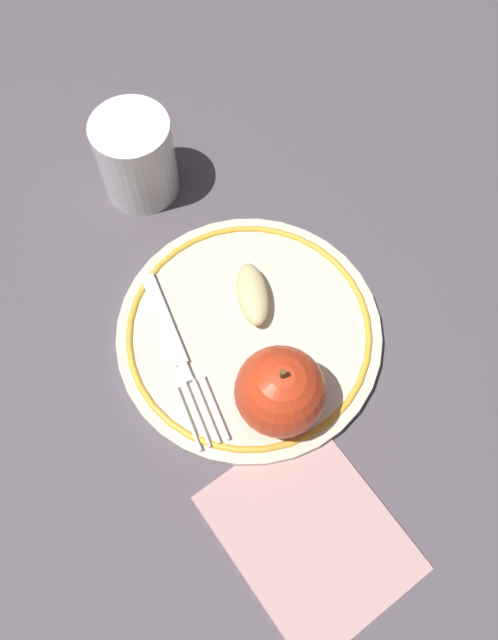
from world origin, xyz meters
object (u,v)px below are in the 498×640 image
Objects in this scene: plate at (249,332)px; drinking_glass at (136,158)px; apple_slice_front at (252,294)px; apple_red_whole at (280,391)px; fork at (177,350)px; napkin_folded at (310,532)px.

drinking_glass reaches higher than plate.
drinking_glass is (0.16, 0.06, 0.02)m from apple_slice_front.
apple_red_whole is 0.48× the size of fork.
plate is 0.03m from apple_slice_front.
drinking_glass reaches higher than fork.
drinking_glass is (0.19, 0.05, 0.04)m from plate.
apple_red_whole is 0.94× the size of drinking_glass.
drinking_glass is (0.19, -0.02, 0.03)m from fork.
napkin_folded is (-0.20, 0.02, -0.02)m from apple_slice_front.
apple_slice_front is at bearing -158.74° from drinking_glass.
drinking_glass reaches higher than napkin_folded.
apple_red_whole is 1.33× the size of apple_slice_front.
apple_slice_front is at bearing -5.39° from napkin_folded.
apple_slice_front is 0.17m from drinking_glass.
apple_slice_front is (0.10, -0.01, -0.03)m from apple_red_whole.
apple_red_whole is at bearing -178.39° from plate.
apple_slice_front is (0.03, -0.01, 0.02)m from plate.
fork is (-0.03, 0.08, -0.01)m from apple_slice_front.
drinking_glass reaches higher than apple_slice_front.
fork is 1.11× the size of napkin_folded.
napkin_folded is (-0.17, -0.06, -0.01)m from fork.
apple_slice_front is 0.08m from fork.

